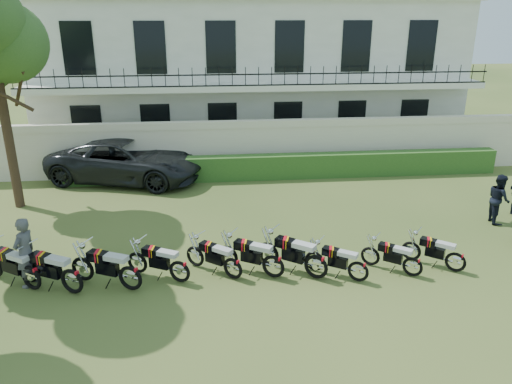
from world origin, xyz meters
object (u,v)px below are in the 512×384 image
(motorcycle_3, at_px, (179,266))
(motorcycle_8, at_px, (413,262))
(motorcycle_5, at_px, (273,261))
(motorcycle_7, at_px, (359,267))
(motorcycle_2, at_px, (130,272))
(motorcycle_6, at_px, (316,261))
(motorcycle_1, at_px, (71,275))
(motorcycle_0, at_px, (30,272))
(motorcycle_9, at_px, (456,257))
(motorcycle_4, at_px, (233,263))
(inspector, at_px, (25,253))
(suv, at_px, (126,160))
(officer_4, at_px, (499,199))

(motorcycle_3, relative_size, motorcycle_8, 1.23)
(motorcycle_5, height_order, motorcycle_7, motorcycle_5)
(motorcycle_2, bearing_deg, motorcycle_6, -63.75)
(motorcycle_2, height_order, motorcycle_3, motorcycle_2)
(motorcycle_1, distance_m, motorcycle_2, 1.41)
(motorcycle_0, relative_size, motorcycle_9, 1.27)
(motorcycle_4, relative_size, motorcycle_6, 0.85)
(inspector, bearing_deg, motorcycle_3, 110.38)
(suv, bearing_deg, motorcycle_2, -155.58)
(motorcycle_6, distance_m, motorcycle_8, 2.57)
(motorcycle_2, distance_m, motorcycle_3, 1.24)
(motorcycle_7, height_order, inspector, inspector)
(suv, bearing_deg, motorcycle_9, -115.36)
(motorcycle_5, bearing_deg, officer_4, -39.14)
(motorcycle_2, xyz_separation_m, motorcycle_6, (4.73, 0.10, 0.01))
(motorcycle_2, xyz_separation_m, motorcycle_3, (1.21, 0.27, -0.05))
(motorcycle_2, distance_m, motorcycle_6, 4.74)
(motorcycle_2, bearing_deg, inspector, 103.33)
(motorcycle_6, bearing_deg, motorcycle_5, 117.97)
(motorcycle_3, height_order, motorcycle_6, motorcycle_6)
(suv, bearing_deg, motorcycle_5, -133.82)
(motorcycle_5, xyz_separation_m, officer_4, (7.84, 2.91, 0.33))
(motorcycle_9, height_order, suv, suv)
(motorcycle_6, relative_size, motorcycle_9, 1.25)
(motorcycle_4, bearing_deg, motorcycle_5, -53.93)
(motorcycle_2, height_order, motorcycle_5, motorcycle_2)
(motorcycle_8, bearing_deg, motorcycle_1, 127.17)
(motorcycle_9, relative_size, inspector, 0.76)
(motorcycle_3, relative_size, motorcycle_5, 0.97)
(motorcycle_0, xyz_separation_m, officer_4, (13.94, 2.90, 0.31))
(motorcycle_0, distance_m, motorcycle_5, 6.10)
(motorcycle_6, distance_m, inspector, 7.37)
(suv, xyz_separation_m, inspector, (-1.33, -8.20, 0.07))
(motorcycle_0, distance_m, motorcycle_9, 11.00)
(motorcycle_6, height_order, motorcycle_7, motorcycle_6)
(motorcycle_9, xyz_separation_m, inspector, (-11.15, 0.46, 0.49))
(motorcycle_1, height_order, motorcycle_6, motorcycle_6)
(motorcycle_9, bearing_deg, motorcycle_4, 127.08)
(suv, distance_m, inspector, 8.31)
(motorcycle_3, height_order, motorcycle_7, motorcycle_3)
(motorcycle_6, height_order, inspector, inspector)
(motorcycle_1, distance_m, motorcycle_6, 6.15)
(motorcycle_1, bearing_deg, suv, 26.63)
(motorcycle_3, distance_m, motorcycle_5, 2.43)
(motorcycle_2, height_order, motorcycle_7, motorcycle_2)
(motorcycle_4, bearing_deg, motorcycle_3, 130.25)
(motorcycle_4, distance_m, motorcycle_9, 5.96)
(motorcycle_8, bearing_deg, motorcycle_3, 124.48)
(inspector, bearing_deg, motorcycle_6, 111.06)
(motorcycle_0, height_order, motorcycle_3, motorcycle_0)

